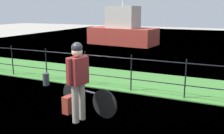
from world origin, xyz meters
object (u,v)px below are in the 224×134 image
object	(u,v)px
backpack_on_paving	(69,105)
moored_boat_mid	(123,31)
bicycle_main	(88,98)
cyclist_person	(78,75)
terrier_dog	(77,70)
mooring_bollard	(46,79)
wooden_crate	(76,78)

from	to	relation	value
backpack_on_paving	moored_boat_mid	size ratio (longest dim) A/B	0.09
bicycle_main	cyclist_person	distance (m)	0.82
terrier_dog	cyclist_person	xyz separation A→B (m)	(0.37, -0.55, 0.05)
bicycle_main	cyclist_person	world-z (taller)	cyclist_person
cyclist_person	backpack_on_paving	bearing A→B (deg)	148.37
cyclist_person	moored_boat_mid	world-z (taller)	moored_boat_mid
bicycle_main	cyclist_person	size ratio (longest dim) A/B	0.94
backpack_on_paving	moored_boat_mid	world-z (taller)	moored_boat_mid
cyclist_person	moored_boat_mid	size ratio (longest dim) A/B	0.36
mooring_bollard	moored_boat_mid	bearing A→B (deg)	97.91
mooring_bollard	terrier_dog	bearing A→B (deg)	-32.77
terrier_dog	moored_boat_mid	xyz separation A→B (m)	(-3.29, 11.03, -0.04)
wooden_crate	terrier_dog	world-z (taller)	terrier_dog
wooden_crate	cyclist_person	bearing A→B (deg)	-54.31
backpack_on_paving	mooring_bollard	size ratio (longest dim) A/B	1.04
bicycle_main	cyclist_person	bearing A→B (deg)	-82.70
bicycle_main	mooring_bollard	size ratio (longest dim) A/B	4.14
terrier_dog	mooring_bollard	bearing A→B (deg)	147.23
mooring_bollard	moored_boat_mid	size ratio (longest dim) A/B	0.08
bicycle_main	moored_boat_mid	size ratio (longest dim) A/B	0.34
cyclist_person	wooden_crate	bearing A→B (deg)	125.69
terrier_dog	backpack_on_paving	xyz separation A→B (m)	(-0.06, -0.28, -0.76)
wooden_crate	backpack_on_paving	world-z (taller)	wooden_crate
terrier_dog	backpack_on_paving	size ratio (longest dim) A/B	0.81
wooden_crate	cyclist_person	xyz separation A→B (m)	(0.40, -0.56, 0.24)
wooden_crate	cyclist_person	size ratio (longest dim) A/B	0.23
wooden_crate	cyclist_person	world-z (taller)	cyclist_person
terrier_dog	moored_boat_mid	size ratio (longest dim) A/B	0.07
cyclist_person	backpack_on_paving	xyz separation A→B (m)	(-0.43, 0.27, -0.80)
bicycle_main	moored_boat_mid	distance (m)	11.69
bicycle_main	backpack_on_paving	size ratio (longest dim) A/B	3.96
moored_boat_mid	mooring_bollard	bearing A→B (deg)	-82.09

